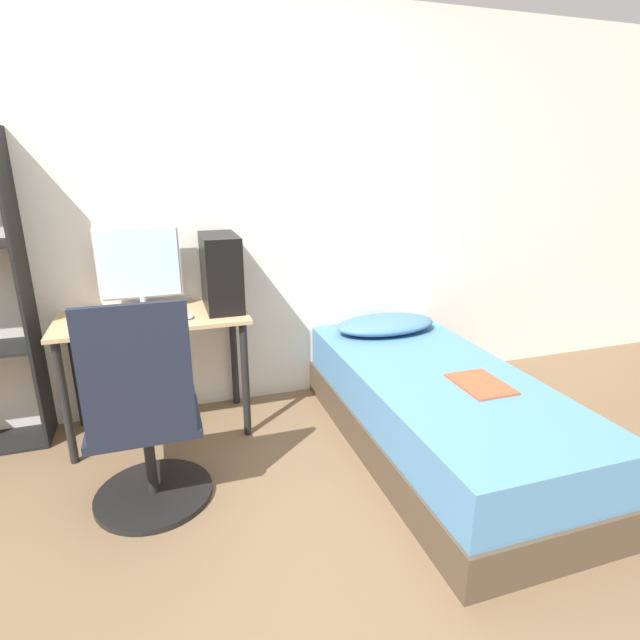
{
  "coord_description": "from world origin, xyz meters",
  "views": [
    {
      "loc": [
        -0.28,
        -1.64,
        1.57
      ],
      "look_at": [
        0.52,
        0.8,
        0.75
      ],
      "focal_mm": 28.0,
      "sensor_mm": 36.0,
      "label": 1
    }
  ],
  "objects": [
    {
      "name": "ground_plane",
      "position": [
        0.0,
        0.0,
        0.0
      ],
      "size": [
        14.0,
        14.0,
        0.0
      ],
      "primitive_type": "plane",
      "color": "brown"
    },
    {
      "name": "wall_back",
      "position": [
        0.0,
        1.52,
        1.25
      ],
      "size": [
        8.0,
        0.05,
        2.5
      ],
      "color": "silver",
      "rests_on": "ground_plane"
    },
    {
      "name": "desk",
      "position": [
        -0.34,
        1.23,
        0.6
      ],
      "size": [
        1.05,
        0.53,
        0.73
      ],
      "color": "tan",
      "rests_on": "ground_plane"
    },
    {
      "name": "office_chair",
      "position": [
        -0.41,
        0.51,
        0.39
      ],
      "size": [
        0.56,
        0.56,
        1.04
      ],
      "color": "black",
      "rests_on": "ground_plane"
    },
    {
      "name": "bed",
      "position": [
        1.12,
        0.52,
        0.23
      ],
      "size": [
        0.9,
        1.94,
        0.47
      ],
      "color": "#4C3D2D",
      "rests_on": "ground_plane"
    },
    {
      "name": "pillow",
      "position": [
        1.12,
        1.24,
        0.52
      ],
      "size": [
        0.69,
        0.36,
        0.11
      ],
      "color": "teal",
      "rests_on": "bed"
    },
    {
      "name": "magazine",
      "position": [
        1.23,
        0.33,
        0.48
      ],
      "size": [
        0.24,
        0.32,
        0.01
      ],
      "color": "#B24C2D",
      "rests_on": "bed"
    },
    {
      "name": "monitor",
      "position": [
        -0.39,
        1.4,
        0.99
      ],
      "size": [
        0.47,
        0.16,
        0.49
      ],
      "color": "#B7B7BC",
      "rests_on": "desk"
    },
    {
      "name": "keyboard",
      "position": [
        -0.39,
        1.13,
        0.74
      ],
      "size": [
        0.38,
        0.15,
        0.02
      ],
      "color": "#33477A",
      "rests_on": "desk"
    },
    {
      "name": "pc_tower",
      "position": [
        0.06,
        1.27,
        0.95
      ],
      "size": [
        0.2,
        0.41,
        0.44
      ],
      "color": "black",
      "rests_on": "desk"
    },
    {
      "name": "mouse",
      "position": [
        -0.15,
        1.13,
        0.74
      ],
      "size": [
        0.06,
        0.09,
        0.02
      ],
      "color": "silver",
      "rests_on": "desk"
    }
  ]
}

